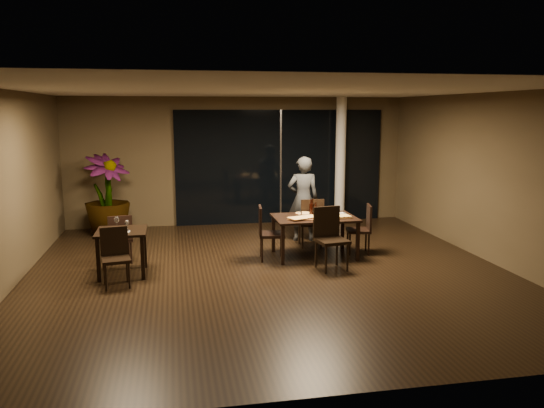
{
  "coord_description": "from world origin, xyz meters",
  "views": [
    {
      "loc": [
        -1.54,
        -8.46,
        2.68
      ],
      "look_at": [
        0.17,
        0.61,
        1.05
      ],
      "focal_mm": 35.0,
      "sensor_mm": 36.0,
      "label": 1
    }
  ],
  "objects_px": {
    "chair_main_right": "(363,226)",
    "bottle_c": "(313,207)",
    "side_table": "(122,238)",
    "diner": "(303,199)",
    "chair_side_near": "(115,253)",
    "potted_plant": "(107,195)",
    "chair_main_left": "(267,230)",
    "bottle_b": "(316,209)",
    "chair_main_far": "(311,220)",
    "chair_main_near": "(330,234)",
    "bottle_a": "(311,208)",
    "chair_side_far": "(120,236)",
    "main_table": "(314,221)"
  },
  "relations": [
    {
      "from": "side_table",
      "to": "bottle_c",
      "type": "height_order",
      "value": "bottle_c"
    },
    {
      "from": "chair_side_far",
      "to": "bottle_a",
      "type": "bearing_deg",
      "value": 167.25
    },
    {
      "from": "chair_main_left",
      "to": "bottle_b",
      "type": "relative_size",
      "value": 3.62
    },
    {
      "from": "side_table",
      "to": "chair_main_left",
      "type": "height_order",
      "value": "chair_main_left"
    },
    {
      "from": "chair_main_left",
      "to": "chair_main_right",
      "type": "bearing_deg",
      "value": -80.27
    },
    {
      "from": "chair_main_near",
      "to": "chair_side_near",
      "type": "bearing_deg",
      "value": 175.16
    },
    {
      "from": "chair_main_left",
      "to": "bottle_c",
      "type": "bearing_deg",
      "value": -71.12
    },
    {
      "from": "main_table",
      "to": "diner",
      "type": "relative_size",
      "value": 0.85
    },
    {
      "from": "chair_main_near",
      "to": "chair_side_near",
      "type": "height_order",
      "value": "chair_main_near"
    },
    {
      "from": "chair_side_far",
      "to": "bottle_b",
      "type": "height_order",
      "value": "bottle_b"
    },
    {
      "from": "chair_side_near",
      "to": "diner",
      "type": "relative_size",
      "value": 0.51
    },
    {
      "from": "bottle_a",
      "to": "bottle_b",
      "type": "distance_m",
      "value": 0.1
    },
    {
      "from": "bottle_a",
      "to": "potted_plant",
      "type": "bearing_deg",
      "value": 148.4
    },
    {
      "from": "bottle_a",
      "to": "chair_side_near",
      "type": "bearing_deg",
      "value": -162.1
    },
    {
      "from": "diner",
      "to": "potted_plant",
      "type": "xyz_separation_m",
      "value": [
        -4.04,
        1.25,
        0.0
      ]
    },
    {
      "from": "chair_side_near",
      "to": "bottle_b",
      "type": "bearing_deg",
      "value": 6.36
    },
    {
      "from": "main_table",
      "to": "bottle_c",
      "type": "xyz_separation_m",
      "value": [
        -0.0,
        0.14,
        0.23
      ]
    },
    {
      "from": "chair_main_far",
      "to": "bottle_b",
      "type": "bearing_deg",
      "value": 86.09
    },
    {
      "from": "main_table",
      "to": "chair_main_right",
      "type": "bearing_deg",
      "value": 2.59
    },
    {
      "from": "chair_side_far",
      "to": "bottle_a",
      "type": "distance_m",
      "value": 3.47
    },
    {
      "from": "main_table",
      "to": "side_table",
      "type": "distance_m",
      "value": 3.44
    },
    {
      "from": "chair_main_right",
      "to": "chair_side_far",
      "type": "bearing_deg",
      "value": -79.65
    },
    {
      "from": "main_table",
      "to": "bottle_a",
      "type": "xyz_separation_m",
      "value": [
        -0.05,
        0.07,
        0.23
      ]
    },
    {
      "from": "chair_main_near",
      "to": "chair_main_left",
      "type": "bearing_deg",
      "value": 134.27
    },
    {
      "from": "chair_side_near",
      "to": "chair_main_right",
      "type": "bearing_deg",
      "value": 3.47
    },
    {
      "from": "side_table",
      "to": "bottle_b",
      "type": "relative_size",
      "value": 2.95
    },
    {
      "from": "chair_main_near",
      "to": "chair_main_right",
      "type": "distance_m",
      "value": 1.22
    },
    {
      "from": "side_table",
      "to": "diner",
      "type": "relative_size",
      "value": 0.45
    },
    {
      "from": "chair_main_near",
      "to": "chair_side_near",
      "type": "distance_m",
      "value": 3.53
    },
    {
      "from": "diner",
      "to": "bottle_c",
      "type": "relative_size",
      "value": 5.57
    },
    {
      "from": "side_table",
      "to": "main_table",
      "type": "bearing_deg",
      "value": 8.37
    },
    {
      "from": "main_table",
      "to": "bottle_c",
      "type": "height_order",
      "value": "bottle_c"
    },
    {
      "from": "chair_main_far",
      "to": "chair_side_near",
      "type": "distance_m",
      "value": 3.94
    },
    {
      "from": "chair_side_near",
      "to": "potted_plant",
      "type": "bearing_deg",
      "value": 87.94
    },
    {
      "from": "chair_side_near",
      "to": "bottle_c",
      "type": "distance_m",
      "value": 3.67
    },
    {
      "from": "potted_plant",
      "to": "chair_main_far",
      "type": "bearing_deg",
      "value": -24.18
    },
    {
      "from": "side_table",
      "to": "bottle_a",
      "type": "distance_m",
      "value": 3.41
    },
    {
      "from": "diner",
      "to": "bottle_a",
      "type": "bearing_deg",
      "value": 88.96
    },
    {
      "from": "side_table",
      "to": "diner",
      "type": "distance_m",
      "value": 3.9
    },
    {
      "from": "side_table",
      "to": "chair_main_left",
      "type": "distance_m",
      "value": 2.54
    },
    {
      "from": "chair_side_far",
      "to": "potted_plant",
      "type": "height_order",
      "value": "potted_plant"
    },
    {
      "from": "main_table",
      "to": "chair_side_far",
      "type": "height_order",
      "value": "chair_side_far"
    },
    {
      "from": "side_table",
      "to": "bottle_a",
      "type": "bearing_deg",
      "value": 9.67
    },
    {
      "from": "chair_main_left",
      "to": "diner",
      "type": "xyz_separation_m",
      "value": [
        0.99,
        1.28,
        0.33
      ]
    },
    {
      "from": "chair_main_right",
      "to": "bottle_c",
      "type": "bearing_deg",
      "value": -83.69
    },
    {
      "from": "chair_main_far",
      "to": "chair_main_right",
      "type": "xyz_separation_m",
      "value": [
        0.85,
        -0.61,
        -0.03
      ]
    },
    {
      "from": "side_table",
      "to": "chair_main_near",
      "type": "distance_m",
      "value": 3.47
    },
    {
      "from": "side_table",
      "to": "chair_main_far",
      "type": "bearing_deg",
      "value": 18.14
    },
    {
      "from": "chair_main_left",
      "to": "bottle_a",
      "type": "relative_size",
      "value": 3.1
    },
    {
      "from": "chair_side_near",
      "to": "chair_main_left",
      "type": "bearing_deg",
      "value": 10.69
    }
  ]
}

